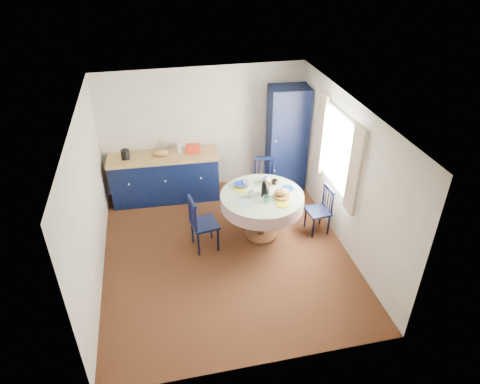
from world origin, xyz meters
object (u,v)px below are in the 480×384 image
object	(u,v)px
kitchen_counter	(165,177)
chair_right	(320,210)
chair_left	(202,223)
cobalt_bowl	(242,185)
mug_a	(251,194)
mug_d	(246,184)
chair_far	(264,182)
pantry_cabinet	(287,139)
dining_table	(262,201)
mug_c	(275,182)
mug_b	(266,199)

from	to	relation	value
kitchen_counter	chair_right	world-z (taller)	kitchen_counter
chair_left	cobalt_bowl	bearing A→B (deg)	-69.64
kitchen_counter	mug_a	bearing A→B (deg)	-47.66
mug_d	chair_far	bearing A→B (deg)	52.89
pantry_cabinet	chair_far	distance (m)	1.00
dining_table	chair_right	bearing A→B (deg)	-4.23
chair_far	mug_a	xyz separation A→B (m)	(-0.50, -1.00, 0.42)
dining_table	mug_d	world-z (taller)	dining_table
kitchen_counter	chair_left	size ratio (longest dim) A/B	2.16
kitchen_counter	chair_left	distance (m)	1.77
mug_a	mug_c	xyz separation A→B (m)	(0.48, 0.28, -0.00)
dining_table	cobalt_bowl	world-z (taller)	dining_table
mug_d	chair_left	bearing A→B (deg)	-153.30
mug_d	cobalt_bowl	xyz separation A→B (m)	(-0.07, 0.01, -0.02)
chair_right	mug_a	xyz separation A→B (m)	(-1.23, 0.07, 0.45)
chair_right	mug_d	size ratio (longest dim) A/B	8.24
mug_a	mug_b	size ratio (longest dim) A/B	1.12
kitchen_counter	pantry_cabinet	bearing A→B (deg)	1.11
chair_right	mug_c	bearing A→B (deg)	-121.03
cobalt_bowl	mug_b	bearing A→B (deg)	-62.46
chair_right	cobalt_bowl	world-z (taller)	cobalt_bowl
pantry_cabinet	cobalt_bowl	distance (m)	1.71
pantry_cabinet	dining_table	distance (m)	1.83
dining_table	cobalt_bowl	bearing A→B (deg)	130.76
kitchen_counter	chair_left	world-z (taller)	kitchen_counter
chair_left	mug_b	xyz separation A→B (m)	(1.05, -0.11, 0.40)
mug_d	pantry_cabinet	bearing A→B (deg)	47.88
kitchen_counter	mug_c	distance (m)	2.29
chair_left	mug_b	world-z (taller)	chair_left
chair_far	cobalt_bowl	distance (m)	0.98
chair_far	mug_d	world-z (taller)	mug_d
dining_table	chair_left	distance (m)	1.08
chair_far	chair_right	xyz separation A→B (m)	(0.73, -1.08, -0.04)
chair_left	chair_right	xyz separation A→B (m)	(2.09, 0.03, -0.06)
mug_a	mug_d	size ratio (longest dim) A/B	1.13
chair_far	mug_c	xyz separation A→B (m)	(-0.02, -0.72, 0.42)
dining_table	chair_far	size ratio (longest dim) A/B	1.48
mug_a	kitchen_counter	bearing A→B (deg)	130.05
mug_c	mug_d	bearing A→B (deg)	175.70
mug_b	chair_far	bearing A→B (deg)	75.89
chair_far	mug_d	xyz separation A→B (m)	(-0.52, -0.68, 0.42)
pantry_cabinet	mug_b	size ratio (longest dim) A/B	19.81
mug_a	mug_b	bearing A→B (deg)	-47.64
chair_right	cobalt_bowl	distance (m)	1.45
chair_far	pantry_cabinet	bearing A→B (deg)	57.07
kitchen_counter	dining_table	size ratio (longest dim) A/B	1.52
mug_a	cobalt_bowl	size ratio (longest dim) A/B	0.50
pantry_cabinet	dining_table	bearing A→B (deg)	-116.83
dining_table	mug_c	size ratio (longest dim) A/B	12.63
pantry_cabinet	mug_c	size ratio (longest dim) A/B	19.21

